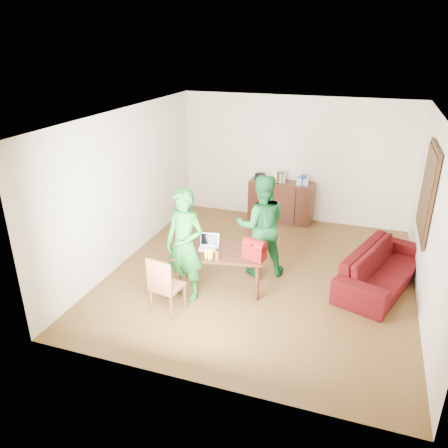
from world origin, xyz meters
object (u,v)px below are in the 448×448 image
(laptop, at_px, (208,247))
(sofa, at_px, (382,268))
(table, at_px, (220,255))
(bottle, at_px, (217,255))
(red_bag, at_px, (255,251))
(chair, at_px, (167,296))
(person_far, at_px, (261,226))
(person_near, at_px, (185,245))

(laptop, height_order, sofa, laptop)
(table, xyz_separation_m, laptop, (-0.19, -0.02, 0.12))
(bottle, distance_m, sofa, 2.76)
(red_bag, xyz_separation_m, sofa, (1.90, 0.99, -0.48))
(sofa, bearing_deg, table, 129.38)
(chair, xyz_separation_m, laptop, (0.31, 0.91, 0.44))
(bottle, relative_size, red_bag, 0.56)
(person_far, relative_size, red_bag, 5.16)
(table, height_order, chair, chair)
(chair, height_order, bottle, chair)
(sofa, bearing_deg, person_far, 115.69)
(chair, relative_size, bottle, 4.85)
(person_far, height_order, laptop, person_far)
(person_far, bearing_deg, laptop, 25.66)
(table, bearing_deg, person_near, -144.98)
(bottle, height_order, sofa, bottle)
(chair, xyz_separation_m, sofa, (3.00, 1.83, 0.04))
(bottle, bearing_deg, chair, -133.74)
(person_near, relative_size, red_bag, 5.20)
(table, xyz_separation_m, person_far, (0.49, 0.69, 0.30))
(red_bag, bearing_deg, sofa, 43.36)
(person_far, bearing_deg, red_bag, 77.18)
(table, relative_size, red_bag, 4.49)
(chair, relative_size, sofa, 0.43)
(chair, distance_m, sofa, 3.51)
(chair, bearing_deg, laptop, 81.91)
(laptop, relative_size, red_bag, 0.98)
(person_near, bearing_deg, table, 56.13)
(person_far, xyz_separation_m, laptop, (-0.69, -0.70, -0.18))
(chair, xyz_separation_m, red_bag, (1.09, 0.84, 0.52))
(person_far, xyz_separation_m, bottle, (-0.43, -1.02, -0.12))
(laptop, relative_size, bottle, 1.76)
(table, height_order, bottle, bottle)
(chair, distance_m, person_far, 1.99)
(laptop, bearing_deg, bottle, -60.62)
(chair, bearing_deg, person_near, 91.07)
(laptop, height_order, bottle, laptop)
(laptop, bearing_deg, table, -5.81)
(table, bearing_deg, laptop, 174.34)
(bottle, xyz_separation_m, red_bag, (0.52, 0.24, 0.03))
(person_far, relative_size, sofa, 0.83)
(person_far, relative_size, laptop, 5.26)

